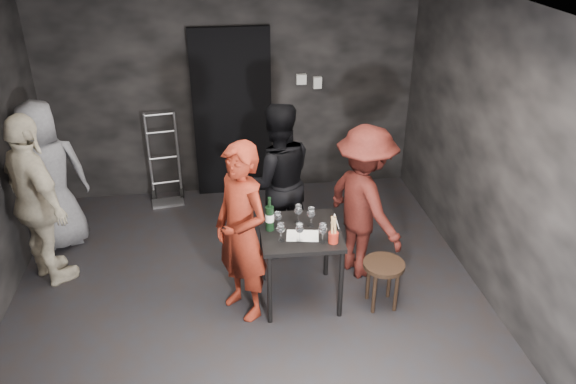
{
  "coord_description": "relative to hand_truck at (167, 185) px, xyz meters",
  "views": [
    {
      "loc": [
        -0.21,
        -4.1,
        3.42
      ],
      "look_at": [
        0.39,
        0.25,
        1.09
      ],
      "focal_mm": 35.0,
      "sensor_mm": 36.0,
      "label": 1
    }
  ],
  "objects": [
    {
      "name": "ceiling",
      "position": [
        0.87,
        -2.27,
        2.49
      ],
      "size": [
        4.5,
        5.0,
        0.02
      ],
      "primitive_type": "cube",
      "color": "silver",
      "rests_on": "ground"
    },
    {
      "name": "wine_glass_b",
      "position": [
        1.16,
        -2.06,
        0.63
      ],
      "size": [
        0.08,
        0.08,
        0.18
      ],
      "primitive_type": null,
      "rotation": [
        0.0,
        0.0,
        0.14
      ],
      "color": "white",
      "rests_on": "tasting_table"
    },
    {
      "name": "floor",
      "position": [
        0.87,
        -2.27,
        -0.21
      ],
      "size": [
        4.5,
        5.0,
        0.02
      ],
      "primitive_type": "cube",
      "color": "black",
      "rests_on": "ground"
    },
    {
      "name": "wallbox_lower",
      "position": [
        1.92,
        0.18,
        1.19
      ],
      "size": [
        0.1,
        0.06,
        0.14
      ],
      "primitive_type": "cube",
      "color": "#B7B7B2",
      "rests_on": "wall_back"
    },
    {
      "name": "man_maroon",
      "position": [
        2.03,
        -1.78,
        0.61
      ],
      "size": [
        0.88,
        1.17,
        1.65
      ],
      "primitive_type": "imported",
      "rotation": [
        0.0,
        0.0,
        1.98
      ],
      "color": "#40130F",
      "rests_on": "floor"
    },
    {
      "name": "server_red",
      "position": [
        0.82,
        -2.24,
        0.71
      ],
      "size": [
        0.76,
        0.81,
        1.86
      ],
      "primitive_type": "imported",
      "rotation": [
        0.0,
        0.0,
        -0.95
      ],
      "color": "maroon",
      "rests_on": "floor"
    },
    {
      "name": "bystander_cream",
      "position": [
        -1.05,
        -1.49,
        0.8
      ],
      "size": [
        1.19,
        1.27,
        2.02
      ],
      "primitive_type": "imported",
      "rotation": [
        0.0,
        0.0,
        2.27
      ],
      "color": "beige",
      "rests_on": "floor"
    },
    {
      "name": "wine_glass_e",
      "position": [
        1.51,
        -2.35,
        0.64
      ],
      "size": [
        0.1,
        0.1,
        0.2
      ],
      "primitive_type": null,
      "rotation": [
        0.0,
        0.0,
        0.33
      ],
      "color": "white",
      "rests_on": "tasting_table"
    },
    {
      "name": "tasting_mat",
      "position": [
        1.35,
        -2.22,
        0.54
      ],
      "size": [
        0.31,
        0.23,
        0.0
      ],
      "primitive_type": "cube",
      "rotation": [
        0.0,
        0.0,
        -0.17
      ],
      "color": "white",
      "rests_on": "tasting_table"
    },
    {
      "name": "wall_back",
      "position": [
        0.87,
        0.23,
        1.14
      ],
      "size": [
        4.5,
        0.04,
        2.7
      ],
      "primitive_type": "cube",
      "color": "black",
      "rests_on": "ground"
    },
    {
      "name": "woman_black",
      "position": [
        1.24,
        -1.28,
        0.71
      ],
      "size": [
        0.94,
        0.58,
        1.85
      ],
      "primitive_type": "imported",
      "rotation": [
        0.0,
        0.0,
        3.25
      ],
      "color": "black",
      "rests_on": "floor"
    },
    {
      "name": "hand_truck",
      "position": [
        0.0,
        0.0,
        0.0
      ],
      "size": [
        0.39,
        0.33,
        1.15
      ],
      "rotation": [
        0.0,
        0.0,
        0.13
      ],
      "color": "#B2B2B7",
      "rests_on": "floor"
    },
    {
      "name": "wallbox_upper",
      "position": [
        1.72,
        0.18,
        1.24
      ],
      "size": [
        0.12,
        0.06,
        0.12
      ],
      "primitive_type": "cube",
      "color": "#B7B7B2",
      "rests_on": "wall_back"
    },
    {
      "name": "tasting_table",
      "position": [
        1.35,
        -2.13,
        0.44
      ],
      "size": [
        0.72,
        0.72,
        0.75
      ],
      "rotation": [
        0.0,
        0.0,
        -0.03
      ],
      "color": "black",
      "rests_on": "floor"
    },
    {
      "name": "bystander_grey",
      "position": [
        -1.12,
        -0.85,
        0.69
      ],
      "size": [
        0.99,
        0.75,
        1.8
      ],
      "primitive_type": "imported",
      "rotation": [
        0.0,
        0.0,
        3.49
      ],
      "color": "slate",
      "rests_on": "floor"
    },
    {
      "name": "stool",
      "position": [
        2.09,
        -2.34,
        0.17
      ],
      "size": [
        0.38,
        0.38,
        0.47
      ],
      "rotation": [
        0.0,
        0.0,
        0.38
      ],
      "color": "black",
      "rests_on": "floor"
    },
    {
      "name": "breadstick_cup",
      "position": [
        1.6,
        -2.36,
        0.66
      ],
      "size": [
        0.09,
        0.09,
        0.27
      ],
      "rotation": [
        0.0,
        0.0,
        -0.37
      ],
      "color": "maroon",
      "rests_on": "tasting_table"
    },
    {
      "name": "wall_right",
      "position": [
        3.12,
        -2.27,
        1.14
      ],
      "size": [
        0.04,
        5.0,
        2.7
      ],
      "primitive_type": "cube",
      "color": "black",
      "rests_on": "ground"
    },
    {
      "name": "wine_glass_a",
      "position": [
        1.15,
        -2.28,
        0.63
      ],
      "size": [
        0.08,
        0.08,
        0.19
      ],
      "primitive_type": null,
      "rotation": [
        0.0,
        0.0,
        -0.07
      ],
      "color": "white",
      "rests_on": "tasting_table"
    },
    {
      "name": "wine_bottle",
      "position": [
        1.08,
        -2.08,
        0.66
      ],
      "size": [
        0.08,
        0.08,
        0.33
      ],
      "rotation": [
        0.0,
        0.0,
        0.38
      ],
      "color": "black",
      "rests_on": "tasting_table"
    },
    {
      "name": "reserved_card",
      "position": [
        1.66,
        -2.1,
        0.58
      ],
      "size": [
        0.09,
        0.13,
        0.09
      ],
      "primitive_type": null,
      "rotation": [
        0.0,
        0.0,
        -0.1
      ],
      "color": "white",
      "rests_on": "tasting_table"
    },
    {
      "name": "wine_glass_f",
      "position": [
        1.46,
        -2.06,
        0.64
      ],
      "size": [
        0.09,
        0.09,
        0.2
      ],
      "primitive_type": null,
      "rotation": [
        0.0,
        0.0,
        -0.22
      ],
      "color": "white",
      "rests_on": "tasting_table"
    },
    {
      "name": "doorway",
      "position": [
        0.87,
        0.17,
        0.84
      ],
      "size": [
        0.95,
        0.1,
        2.1
      ],
      "primitive_type": "cube",
      "color": "black",
      "rests_on": "ground"
    },
    {
      "name": "wine_glass_c",
      "position": [
        1.35,
        -1.99,
        0.64
      ],
      "size": [
        0.1,
        0.1,
        0.2
      ],
      "primitive_type": null,
      "rotation": [
        0.0,
        0.0,
        0.28
      ],
      "color": "white",
      "rests_on": "tasting_table"
    },
    {
      "name": "wine_glass_d",
      "position": [
        1.32,
        -2.3,
        0.63
      ],
      "size": [
        0.08,
        0.08,
        0.19
      ],
      "primitive_type": null,
      "rotation": [
        0.0,
        0.0,
        0.13
      ],
      "color": "white",
      "rests_on": "tasting_table"
    }
  ]
}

